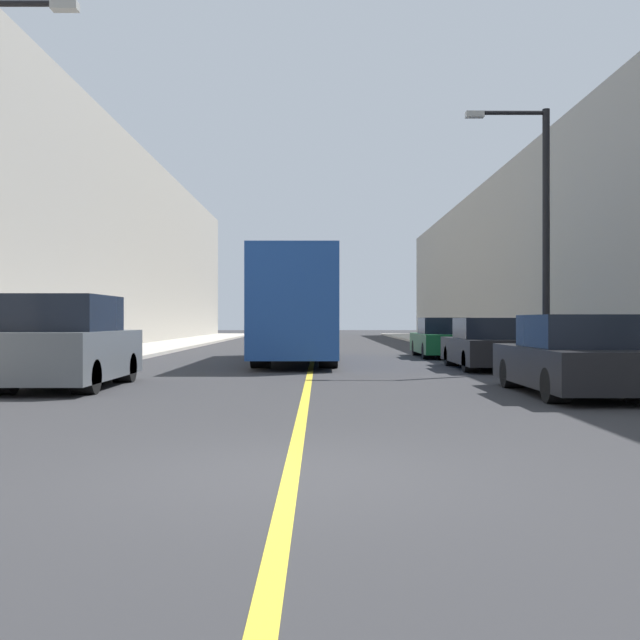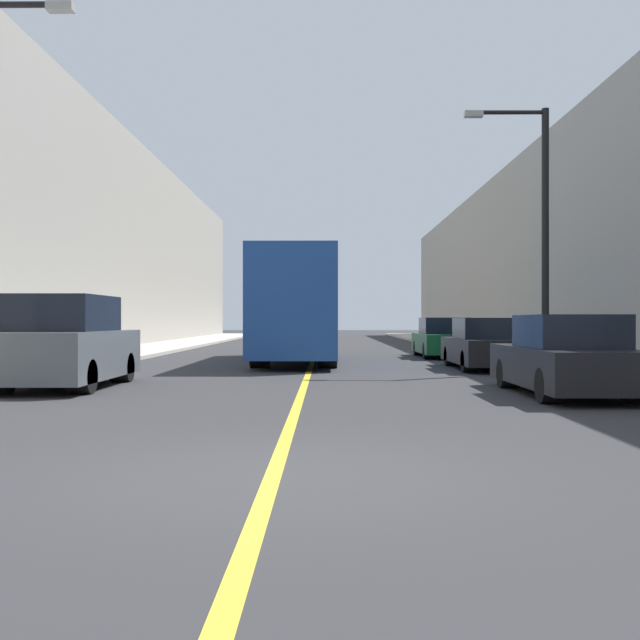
% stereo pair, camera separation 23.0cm
% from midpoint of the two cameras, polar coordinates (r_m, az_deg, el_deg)
% --- Properties ---
extents(ground_plane, '(200.00, 200.00, 0.00)m').
position_cam_midpoint_polar(ground_plane, '(7.05, -2.66, -11.80)').
color(ground_plane, '#2D2D30').
extents(sidewalk_left, '(3.49, 72.00, 0.14)m').
position_cam_midpoint_polar(sidewalk_left, '(37.85, -12.19, -2.08)').
color(sidewalk_left, '#B2AA9E').
rests_on(sidewalk_left, ground).
extents(sidewalk_right, '(3.49, 72.00, 0.14)m').
position_cam_midpoint_polar(sidewalk_right, '(37.69, 12.12, -2.09)').
color(sidewalk_right, '#B2AA9E').
rests_on(sidewalk_right, ground).
extents(building_row_left, '(4.00, 72.00, 11.16)m').
position_cam_midpoint_polar(building_row_left, '(39.04, -17.59, 6.08)').
color(building_row_left, gray).
rests_on(building_row_left, ground).
extents(building_row_right, '(4.00, 72.00, 9.37)m').
position_cam_midpoint_polar(building_row_right, '(38.72, 17.57, 4.80)').
color(building_row_right, gray).
rests_on(building_row_right, ground).
extents(road_center_line, '(0.16, 72.00, 0.01)m').
position_cam_midpoint_polar(road_center_line, '(36.92, -0.06, -2.23)').
color(road_center_line, gold).
rests_on(road_center_line, ground).
extents(bus, '(2.60, 10.81, 3.61)m').
position_cam_midpoint_polar(bus, '(25.77, -1.43, 1.07)').
color(bus, '#1E4793').
rests_on(bus, ground).
extents(parked_suv_left, '(2.04, 4.57, 1.96)m').
position_cam_midpoint_polar(parked_suv_left, '(16.76, -18.50, -1.84)').
color(parked_suv_left, '#51565B').
rests_on(parked_suv_left, ground).
extents(car_right_near, '(1.84, 4.78, 1.54)m').
position_cam_midpoint_polar(car_right_near, '(15.10, 18.67, -2.84)').
color(car_right_near, black).
rests_on(car_right_near, ground).
extents(car_right_mid, '(1.87, 4.76, 1.50)m').
position_cam_midpoint_polar(car_right_mid, '(22.46, 12.77, -1.94)').
color(car_right_mid, black).
rests_on(car_right_mid, ground).
extents(car_right_far, '(1.88, 4.74, 1.53)m').
position_cam_midpoint_polar(car_right_far, '(29.19, 9.58, -1.47)').
color(car_right_far, '#145128').
rests_on(car_right_far, ground).
extents(street_lamp_right, '(2.32, 0.24, 7.12)m').
position_cam_midpoint_polar(street_lamp_right, '(21.60, 16.58, 7.30)').
color(street_lamp_right, black).
rests_on(street_lamp_right, sidewalk_right).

